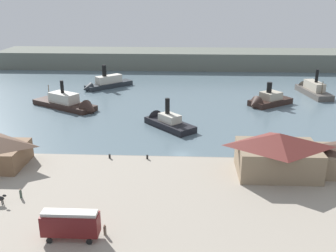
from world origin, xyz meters
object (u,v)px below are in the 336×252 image
object	(u,v)px
ferry_shed_west_terminal	(278,153)
pedestrian_at_waters_edge	(21,194)
mooring_post_east	(147,157)
ferry_approaching_west	(165,121)
ferry_mid_harbor	(105,84)
ferry_outer_harbor	(71,104)
pedestrian_standing_center	(105,230)
mooring_post_center_west	(110,156)
ferry_departing_north	(311,89)
ferry_approaching_east	(266,101)
street_tram	(70,223)

from	to	relation	value
ferry_shed_west_terminal	pedestrian_at_waters_edge	xyz separation A→B (m)	(-46.42, -11.97, -3.47)
mooring_post_east	ferry_approaching_west	xyz separation A→B (m)	(2.36, 25.55, -0.37)
ferry_mid_harbor	ferry_outer_harbor	xyz separation A→B (m)	(-5.02, -28.34, -0.29)
pedestrian_standing_center	mooring_post_east	bearing A→B (deg)	82.73
pedestrian_standing_center	pedestrian_at_waters_edge	bearing A→B (deg)	149.01
pedestrian_at_waters_edge	ferry_approaching_west	size ratio (longest dim) A/B	0.11
pedestrian_standing_center	ferry_mid_harbor	bearing A→B (deg)	101.49
mooring_post_east	ferry_approaching_west	distance (m)	25.66
mooring_post_center_west	ferry_departing_north	xyz separation A→B (m)	(61.60, 63.70, 0.04)
mooring_post_center_west	ferry_departing_north	distance (m)	88.61
ferry_approaching_east	street_tram	bearing A→B (deg)	-119.11
ferry_approaching_east	mooring_post_east	bearing A→B (deg)	-125.91
pedestrian_standing_center	mooring_post_east	size ratio (longest dim) A/B	1.94
ferry_mid_harbor	mooring_post_center_west	bearing A→B (deg)	-77.69
ferry_shed_west_terminal	street_tram	xyz separation A→B (m)	(-34.27, -23.26, -1.64)
street_tram	pedestrian_standing_center	size ratio (longest dim) A/B	4.71
ferry_shed_west_terminal	ferry_approaching_west	xyz separation A→B (m)	(-23.73, 31.20, -4.17)
pedestrian_standing_center	ferry_approaching_west	world-z (taller)	ferry_approaching_west
mooring_post_east	ferry_approaching_east	bearing A→B (deg)	54.09
ferry_mid_harbor	ferry_approaching_east	world-z (taller)	ferry_mid_harbor
ferry_shed_west_terminal	street_tram	world-z (taller)	ferry_shed_west_terminal
pedestrian_at_waters_edge	mooring_post_center_west	xyz separation A→B (m)	(12.18, 17.66, -0.34)
ferry_shed_west_terminal	pedestrian_at_waters_edge	distance (m)	48.07
pedestrian_at_waters_edge	mooring_post_east	xyz separation A→B (m)	(20.33, 17.62, -0.34)
ferry_outer_harbor	ferry_approaching_west	bearing A→B (deg)	-26.17
pedestrian_standing_center	ferry_mid_harbor	size ratio (longest dim) A/B	0.10
street_tram	ferry_approaching_west	size ratio (longest dim) A/B	0.50
mooring_post_east	ferry_mid_harbor	size ratio (longest dim) A/B	0.05
street_tram	ferry_approaching_east	xyz separation A→B (m)	(42.44, 76.22, -2.30)
ferry_mid_harbor	ferry_approaching_west	xyz separation A→B (m)	(25.55, -43.36, -0.48)
ferry_shed_west_terminal	ferry_outer_harbor	world-z (taller)	ferry_shed_west_terminal
ferry_shed_west_terminal	mooring_post_center_west	size ratio (longest dim) A/B	17.39
pedestrian_at_waters_edge	ferry_outer_harbor	world-z (taller)	ferry_outer_harbor
ferry_mid_harbor	mooring_post_east	bearing A→B (deg)	-71.41
pedestrian_standing_center	ferry_departing_north	xyz separation A→B (m)	(56.98, 91.45, -0.30)
ferry_mid_harbor	street_tram	bearing A→B (deg)	-81.28
pedestrian_standing_center	ferry_approaching_west	distance (m)	53.59
ferry_approaching_west	ferry_outer_harbor	world-z (taller)	ferry_outer_harbor
mooring_post_center_west	ferry_approaching_east	world-z (taller)	ferry_approaching_east
street_tram	ferry_mid_harbor	size ratio (longest dim) A/B	0.45
ferry_shed_west_terminal	mooring_post_center_west	distance (m)	34.92
pedestrian_standing_center	ferry_outer_harbor	distance (m)	72.60
ferry_departing_north	ferry_approaching_west	distance (m)	63.78
pedestrian_standing_center	ferry_outer_harbor	bearing A→B (deg)	109.86
mooring_post_east	ferry_mid_harbor	distance (m)	72.71
ferry_mid_harbor	ferry_approaching_west	bearing A→B (deg)	-59.50
ferry_mid_harbor	ferry_outer_harbor	size ratio (longest dim) A/B	0.74
ferry_approaching_east	ferry_outer_harbor	distance (m)	62.83
street_tram	ferry_outer_harbor	distance (m)	72.35
ferry_shed_west_terminal	pedestrian_standing_center	xyz separation A→B (m)	(-29.63, -22.05, -3.46)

